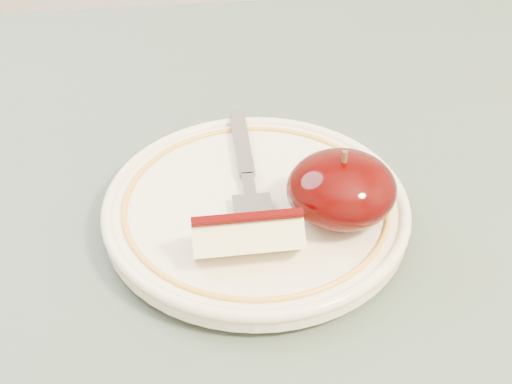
{
  "coord_description": "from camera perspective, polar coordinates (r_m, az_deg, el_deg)",
  "views": [
    {
      "loc": [
        -0.09,
        -0.31,
        1.09
      ],
      "look_at": [
        -0.04,
        0.07,
        0.78
      ],
      "focal_mm": 50.0,
      "sensor_mm": 36.0,
      "label": 1
    }
  ],
  "objects": [
    {
      "name": "plate",
      "position": [
        0.51,
        0.0,
        -1.24
      ],
      "size": [
        0.22,
        0.22,
        0.02
      ],
      "color": "beige",
      "rests_on": "table"
    },
    {
      "name": "apple_wedge",
      "position": [
        0.45,
        -0.66,
        -3.57
      ],
      "size": [
        0.07,
        0.03,
        0.03
      ],
      "rotation": [
        0.0,
        0.0,
        0.01
      ],
      "color": "beige",
      "rests_on": "plate"
    },
    {
      "name": "apple_half",
      "position": [
        0.48,
        6.85,
        0.24
      ],
      "size": [
        0.07,
        0.07,
        0.05
      ],
      "color": "black",
      "rests_on": "plate"
    },
    {
      "name": "fork",
      "position": [
        0.52,
        -0.69,
        1.29
      ],
      "size": [
        0.03,
        0.16,
        0.0
      ],
      "rotation": [
        0.0,
        0.0,
        1.56
      ],
      "color": "gray",
      "rests_on": "plate"
    },
    {
      "name": "table",
      "position": [
        0.54,
        5.61,
        -14.27
      ],
      "size": [
        0.9,
        0.9,
        0.75
      ],
      "color": "brown",
      "rests_on": "ground"
    }
  ]
}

